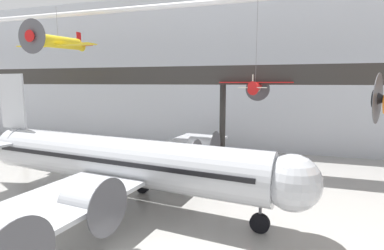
# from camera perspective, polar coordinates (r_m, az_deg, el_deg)

# --- Properties ---
(hangar_back_wall) EXTENTS (140.00, 3.00, 22.42)m
(hangar_back_wall) POSITION_cam_1_polar(r_m,az_deg,el_deg) (44.58, 8.62, 9.92)
(hangar_back_wall) COLOR silver
(hangar_back_wall) RESTS_ON ground
(mezzanine_walkway) EXTENTS (110.00, 3.20, 11.51)m
(mezzanine_walkway) POSITION_cam_1_polar(r_m,az_deg,el_deg) (33.87, 5.59, 8.16)
(mezzanine_walkway) COLOR #2D2B28
(mezzanine_walkway) RESTS_ON ground
(ceiling_truss_beam) EXTENTS (120.00, 0.60, 0.60)m
(ceiling_truss_beam) POSITION_cam_1_polar(r_m,az_deg,el_deg) (34.56, 5.66, 22.36)
(ceiling_truss_beam) COLOR silver
(airliner_silver_main) EXTENTS (30.64, 34.97, 10.54)m
(airliner_silver_main) POSITION_cam_1_polar(r_m,az_deg,el_deg) (24.61, -14.11, -6.60)
(airliner_silver_main) COLOR #B7BABF
(airliner_silver_main) RESTS_ON ground
(suspended_plane_yellow_lowwing) EXTENTS (9.62, 7.84, 5.38)m
(suspended_plane_yellow_lowwing) POSITION_cam_1_polar(r_m,az_deg,el_deg) (37.39, -24.12, 14.17)
(suspended_plane_yellow_lowwing) COLOR yellow
(suspended_plane_red_highwing) EXTENTS (7.43, 6.08, 10.12)m
(suspended_plane_red_highwing) POSITION_cam_1_polar(r_m,az_deg,el_deg) (31.57, 11.97, 7.18)
(suspended_plane_red_highwing) COLOR red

